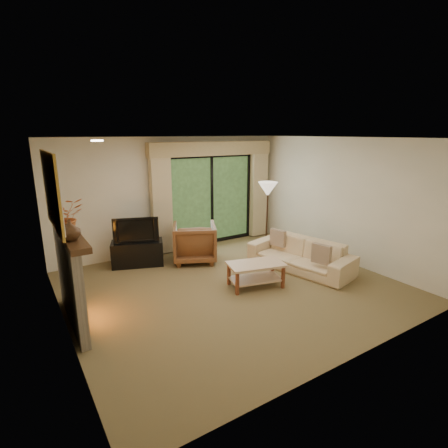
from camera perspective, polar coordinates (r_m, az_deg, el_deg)
floor at (r=6.38m, az=1.46°, el=-10.19°), size 5.50×5.50×0.00m
ceiling at (r=5.78m, az=1.64°, el=13.86°), size 5.50×5.50×0.00m
wall_back at (r=8.10m, az=-8.38°, el=4.72°), size 5.00×0.00×5.00m
wall_front at (r=4.20m, az=20.99°, el=-5.60°), size 5.00×0.00×5.00m
wall_left at (r=5.02m, az=-25.56°, el=-2.81°), size 0.00×5.00×5.00m
wall_right at (r=7.79m, az=18.63°, el=3.71°), size 0.00×5.00×5.00m
fireplace at (r=5.42m, az=-23.85°, el=-8.29°), size 0.24×1.70×1.37m
mirror at (r=5.08m, az=-26.27°, el=4.86°), size 0.07×1.45×1.02m
sliding_door at (r=8.54m, az=-2.05°, el=4.02°), size 2.26×0.10×2.16m
curtain_left at (r=7.84m, az=-10.21°, el=3.57°), size 0.45×0.18×2.35m
curtain_right at (r=9.18m, az=5.62°, el=5.35°), size 0.45×0.18×2.35m
cornice at (r=8.32m, az=-1.81°, el=12.21°), size 3.20×0.24×0.32m
media_console at (r=7.49m, az=-13.92°, el=-4.64°), size 1.13×0.79×0.52m
tv at (r=7.34m, az=-14.17°, el=-0.82°), size 0.89×0.42×0.52m
armchair at (r=7.49m, az=-4.83°, el=-2.99°), size 1.19×1.20×0.83m
sofa at (r=7.20m, az=12.32°, el=-4.92°), size 1.30×2.24×0.61m
pillow_near at (r=6.69m, az=15.60°, el=-4.75°), size 0.18×0.38×0.37m
pillow_far at (r=7.51m, az=8.80°, el=-2.25°), size 0.18×0.37×0.36m
coffee_table at (r=6.33m, az=5.20°, el=-8.25°), size 1.08×0.77×0.44m
floor_lamp at (r=7.98m, az=7.01°, el=1.03°), size 0.46×0.46×1.62m
vase at (r=4.78m, az=-23.85°, el=-0.91°), size 0.31×0.31×0.26m
branches at (r=5.01m, az=-24.47°, el=1.05°), size 0.53×0.49×0.49m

